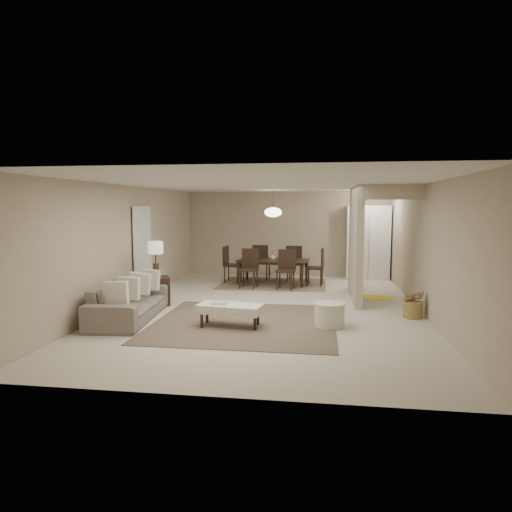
% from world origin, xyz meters
% --- Properties ---
extents(floor, '(9.00, 9.00, 0.00)m').
position_xyz_m(floor, '(0.00, 0.00, 0.00)').
color(floor, beige).
rests_on(floor, ground).
extents(ceiling, '(9.00, 9.00, 0.00)m').
position_xyz_m(ceiling, '(0.00, 0.00, 2.50)').
color(ceiling, white).
rests_on(ceiling, back_wall).
extents(back_wall, '(6.00, 0.00, 6.00)m').
position_xyz_m(back_wall, '(0.00, 4.50, 1.25)').
color(back_wall, tan).
rests_on(back_wall, floor).
extents(left_wall, '(0.00, 9.00, 9.00)m').
position_xyz_m(left_wall, '(-3.00, 0.00, 1.25)').
color(left_wall, tan).
rests_on(left_wall, floor).
extents(right_wall, '(0.00, 9.00, 9.00)m').
position_xyz_m(right_wall, '(3.00, 0.00, 1.25)').
color(right_wall, tan).
rests_on(right_wall, floor).
extents(partition, '(0.15, 2.50, 2.50)m').
position_xyz_m(partition, '(1.80, 1.25, 1.25)').
color(partition, tan).
rests_on(partition, floor).
extents(doorway, '(0.04, 0.90, 2.04)m').
position_xyz_m(doorway, '(-2.97, 0.60, 1.02)').
color(doorway, black).
rests_on(doorway, floor).
extents(pantry_cabinet, '(1.20, 0.55, 2.10)m').
position_xyz_m(pantry_cabinet, '(2.35, 4.15, 1.05)').
color(pantry_cabinet, white).
rests_on(pantry_cabinet, floor).
extents(flush_light, '(0.44, 0.44, 0.05)m').
position_xyz_m(flush_light, '(2.30, 3.20, 2.46)').
color(flush_light, white).
rests_on(flush_light, ceiling).
extents(living_rug, '(3.20, 3.20, 0.01)m').
position_xyz_m(living_rug, '(-0.29, -1.31, 0.01)').
color(living_rug, brown).
rests_on(living_rug, floor).
extents(sofa, '(2.39, 1.12, 0.68)m').
position_xyz_m(sofa, '(-2.45, -1.31, 0.34)').
color(sofa, slate).
rests_on(sofa, floor).
extents(ottoman_bench, '(1.16, 0.65, 0.39)m').
position_xyz_m(ottoman_bench, '(-0.49, -1.61, 0.31)').
color(ottoman_bench, white).
rests_on(ottoman_bench, living_rug).
extents(side_table, '(0.70, 0.70, 0.58)m').
position_xyz_m(side_table, '(-2.40, -0.06, 0.29)').
color(side_table, black).
rests_on(side_table, floor).
extents(table_lamp, '(0.32, 0.32, 0.76)m').
position_xyz_m(table_lamp, '(-2.40, -0.06, 1.15)').
color(table_lamp, '#4C3A20').
rests_on(table_lamp, side_table).
extents(round_pouf, '(0.53, 0.53, 0.42)m').
position_xyz_m(round_pouf, '(1.20, -1.36, 0.21)').
color(round_pouf, white).
rests_on(round_pouf, floor).
extents(wicker_basket, '(0.46, 0.46, 0.31)m').
position_xyz_m(wicker_basket, '(2.75, -0.49, 0.15)').
color(wicker_basket, olive).
rests_on(wicker_basket, floor).
extents(dining_rug, '(2.80, 2.10, 0.01)m').
position_xyz_m(dining_rug, '(-0.24, 2.84, 0.01)').
color(dining_rug, '#856A52').
rests_on(dining_rug, floor).
extents(dining_table, '(1.96, 1.22, 0.65)m').
position_xyz_m(dining_table, '(-0.24, 2.84, 0.33)').
color(dining_table, black).
rests_on(dining_table, dining_rug).
extents(dining_chairs, '(2.71, 2.06, 1.00)m').
position_xyz_m(dining_chairs, '(-0.24, 2.84, 0.50)').
color(dining_chairs, black).
rests_on(dining_chairs, dining_rug).
extents(vase, '(0.17, 0.17, 0.16)m').
position_xyz_m(vase, '(-0.24, 2.84, 0.73)').
color(vase, silver).
rests_on(vase, dining_table).
extents(yellow_mat, '(0.89, 0.65, 0.01)m').
position_xyz_m(yellow_mat, '(2.26, 1.38, 0.01)').
color(yellow_mat, yellow).
rests_on(yellow_mat, floor).
extents(pendant_light, '(0.46, 0.46, 0.71)m').
position_xyz_m(pendant_light, '(-0.24, 2.84, 1.92)').
color(pendant_light, '#4C3A20').
rests_on(pendant_light, ceiling).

